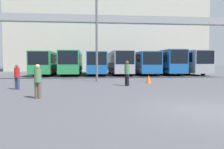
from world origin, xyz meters
name	(u,v)px	position (x,y,z in m)	size (l,w,h in m)	color
ground_plane	(207,110)	(0.00, 0.00, 0.00)	(200.00, 200.00, 0.00)	#47474C
building_backdrop	(108,31)	(0.00, 41.31, 8.70)	(40.47, 12.00, 17.41)	#B7B2A3
overhead_gantry	(131,27)	(0.00, 14.22, 5.27)	(27.19, 0.80, 6.27)	gray
bus_slot_0	(48,62)	(-9.92, 24.21, 1.76)	(2.54, 12.40, 3.05)	#268C4C
bus_slot_1	(72,62)	(-6.62, 24.24, 1.82)	(2.51, 12.45, 3.16)	#268C4C
bus_slot_2	(96,62)	(-3.31, 23.56, 1.75)	(2.49, 11.10, 3.03)	#1959A5
bus_slot_3	(119,62)	(0.00, 23.27, 1.84)	(2.48, 10.52, 3.19)	#999EA5
bus_slot_4	(141,62)	(3.31, 23.75, 1.77)	(2.60, 11.47, 3.08)	#1959A5
bus_slot_5	(164,61)	(6.62, 23.60, 1.92)	(2.44, 11.18, 3.34)	#1959A5
bus_slot_6	(185,61)	(9.92, 23.61, 1.88)	(2.52, 11.20, 3.27)	#999EA5
pedestrian_mid_left	(17,76)	(-8.72, 6.96, 0.84)	(0.33, 0.33, 1.59)	navy
pedestrian_near_left	(38,80)	(-6.61, 3.28, 0.87)	(0.34, 0.34, 1.63)	brown
pedestrian_far_center	(127,73)	(-1.43, 8.39, 0.97)	(0.38, 0.38, 1.83)	black
traffic_cone	(149,79)	(0.73, 10.36, 0.33)	(0.43, 0.43, 0.66)	orange
lamp_post	(97,36)	(-3.51, 12.31, 4.10)	(0.36, 0.36, 7.49)	#595B60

